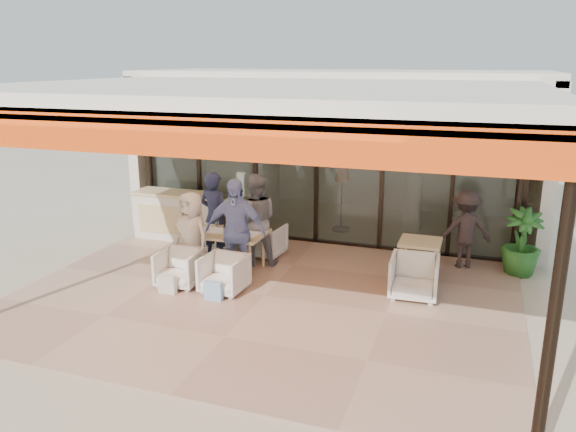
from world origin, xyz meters
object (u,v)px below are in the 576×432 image
Objects in this scene: diner_cream at (192,235)px; potted_palm at (522,242)px; chair_far_right at (265,239)px; standing_woman at (465,230)px; chair_near_right at (224,272)px; side_table at (420,247)px; dining_table at (224,234)px; diner_navy at (215,217)px; host_counter at (177,215)px; chair_far_left at (226,236)px; side_chair at (414,275)px; chair_near_left at (179,267)px; diner_grey at (255,220)px; diner_periwinkle at (235,231)px.

diner_cream is 1.27× the size of potted_palm.
standing_woman reaches higher than chair_far_right.
side_table is (3.01, 1.55, 0.28)m from chair_near_right.
dining_table is 0.63m from diner_navy.
chair_near_right is 0.58× the size of potted_palm.
side_table is at bearing -8.45° from host_counter.
host_counter is at bearing -178.70° from potted_palm.
side_chair reaches higher than chair_far_left.
dining_table is at bearing 174.88° from side_chair.
chair_near_left is 4.16m from side_table.
diner_cream reaches higher than chair_far_right.
chair_near_left is 0.84m from chair_near_right.
chair_near_left is at bearing -170.77° from side_chair.
chair_far_right is at bearing 62.69° from chair_near_left.
chair_near_right is 0.40× the size of diner_grey.
standing_woman is (4.55, 2.00, -0.03)m from diner_cream.
chair_near_left is at bearing -153.68° from diner_periwinkle.
diner_navy is 5.64m from potted_palm.
side_chair is (3.85, -1.10, 0.06)m from chair_far_left.
side_table is at bearing 36.45° from standing_woman.
side_chair is (3.85, -0.60, -0.48)m from diner_navy.
potted_palm is at bearing 28.98° from side_table.
side_table is (3.01, 1.05, -0.28)m from diner_periwinkle.
chair_near_left is 0.58× the size of potted_palm.
diner_grey is at bearing 95.39° from chair_far_right.
host_counter is at bearing 142.25° from dining_table.
dining_table reaches higher than chair_near_left.
standing_woman reaches higher than chair_near_left.
chair_far_left is 0.92× the size of chair_far_right.
side_table is 1.92m from potted_palm.
diner_navy reaches higher than chair_far_right.
dining_table is 0.97× the size of diner_cream.
chair_near_right is at bearing -94.45° from diner_periwinkle.
diner_grey is (0.00, 1.40, 0.52)m from chair_near_right.
diner_navy reaches higher than dining_table.
chair_far_right is (2.20, -0.43, -0.18)m from host_counter.
chair_far_right is 0.59× the size of potted_palm.
chair_near_left is at bearing 101.58° from diner_navy.
chair_far_right is at bearing 79.24° from diner_cream.
dining_table is at bearing 68.19° from diner_cream.
potted_palm reaches higher than chair_near_right.
diner_cream is 4.97m from standing_woman.
chair_far_left is at bearing 117.32° from chair_near_right.
diner_periwinkle is at bearing 27.30° from chair_near_left.
diner_grey reaches higher than chair_near_left.
diner_grey is (0.84, 1.40, 0.53)m from chair_near_left.
host_counter is 1.68m from diner_navy.
chair_near_right is at bearing -65.89° from dining_table.
side_chair reaches higher than side_table.
diner_navy is 0.94× the size of diner_periwinkle.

